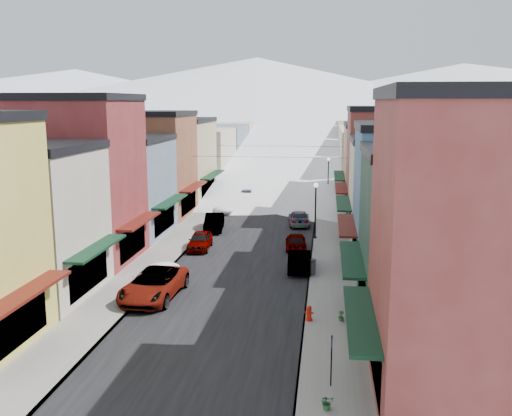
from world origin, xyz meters
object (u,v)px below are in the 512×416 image
(car_white_suv, at_px, (154,284))
(streetlamp_near, at_px, (316,203))
(car_dark_hatch, at_px, (214,222))
(fire_hydrant, at_px, (309,314))
(car_silver_sedan, at_px, (200,241))
(trash_can, at_px, (312,267))
(car_green_sedan, at_px, (300,260))

(car_white_suv, xyz_separation_m, streetlamp_near, (9.50, 16.46, 2.35))
(car_dark_hatch, distance_m, fire_hydrant, 23.82)
(car_white_suv, bearing_deg, fire_hydrant, -13.55)
(car_silver_sedan, relative_size, car_dark_hatch, 0.90)
(streetlamp_near, bearing_deg, trash_can, -90.00)
(streetlamp_near, bearing_deg, car_silver_sedan, -154.08)
(car_white_suv, xyz_separation_m, fire_hydrant, (9.61, -2.87, -0.34))
(car_green_sedan, distance_m, streetlamp_near, 9.78)
(fire_hydrant, bearing_deg, streetlamp_near, 90.31)
(car_white_suv, height_order, car_dark_hatch, car_white_suv)
(car_silver_sedan, bearing_deg, car_dark_hatch, 88.76)
(fire_hydrant, bearing_deg, car_green_sedan, 95.80)
(car_white_suv, bearing_deg, trash_can, 33.92)
(car_silver_sedan, relative_size, fire_hydrant, 5.05)
(car_dark_hatch, height_order, trash_can, car_dark_hatch)
(fire_hydrant, distance_m, streetlamp_near, 19.52)
(car_white_suv, xyz_separation_m, car_silver_sedan, (0.22, 11.95, -0.15))
(car_white_suv, height_order, car_green_sedan, car_white_suv)
(car_silver_sedan, xyz_separation_m, car_green_sedan, (8.38, -4.91, 0.02))
(car_white_suv, relative_size, trash_can, 6.02)
(car_white_suv, height_order, car_silver_sedan, car_white_suv)
(car_white_suv, relative_size, streetlamp_near, 1.29)
(trash_can, bearing_deg, car_green_sedan, 123.33)
(car_green_sedan, distance_m, trash_can, 1.64)
(car_silver_sedan, height_order, trash_can, car_silver_sedan)
(car_dark_hatch, distance_m, streetlamp_near, 10.12)
(car_white_suv, distance_m, fire_hydrant, 10.03)
(car_white_suv, distance_m, car_silver_sedan, 11.95)
(car_dark_hatch, bearing_deg, trash_can, -61.12)
(car_white_suv, xyz_separation_m, car_dark_hatch, (0.00, 18.93, -0.10))
(trash_can, distance_m, streetlamp_near, 11.08)
(trash_can, height_order, streetlamp_near, streetlamp_near)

